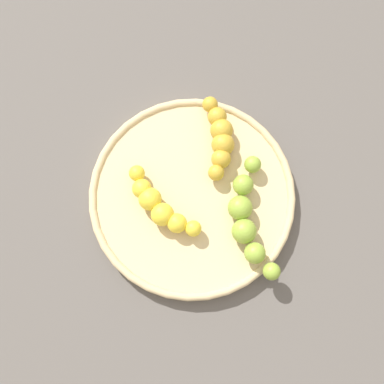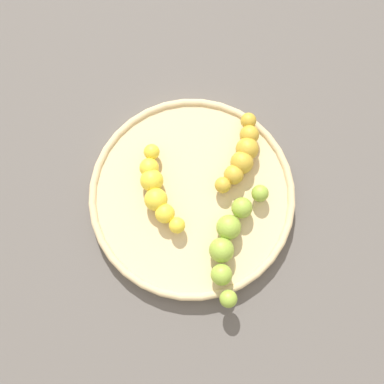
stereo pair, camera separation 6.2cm
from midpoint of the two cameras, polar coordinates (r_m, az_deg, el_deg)
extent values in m
plane|color=#56514C|center=(0.66, -2.64, -1.33)|extent=(2.40, 2.40, 0.00)
cylinder|color=#D1B784|center=(0.65, -2.67, -1.17)|extent=(0.27, 0.27, 0.02)
torus|color=#D1B784|center=(0.64, -2.71, -1.01)|extent=(0.27, 0.27, 0.01)
sphere|color=gold|center=(0.63, 0.02, 1.60)|extent=(0.02, 0.02, 0.02)
sphere|color=gold|center=(0.64, 0.61, 3.18)|extent=(0.03, 0.03, 0.03)
sphere|color=gold|center=(0.64, 0.84, 4.83)|extent=(0.03, 0.03, 0.03)
sphere|color=gold|center=(0.65, 0.70, 6.45)|extent=(0.03, 0.03, 0.03)
sphere|color=gold|center=(0.65, 0.22, 7.99)|extent=(0.03, 0.03, 0.03)
sphere|color=gold|center=(0.66, -0.59, 9.37)|extent=(0.02, 0.02, 0.02)
sphere|color=yellow|center=(0.64, -9.01, 1.52)|extent=(0.02, 0.02, 0.02)
sphere|color=yellow|center=(0.63, -8.47, -0.24)|extent=(0.02, 0.02, 0.02)
sphere|color=yellow|center=(0.63, -7.51, -1.84)|extent=(0.03, 0.03, 0.03)
sphere|color=yellow|center=(0.62, -6.18, -3.19)|extent=(0.03, 0.03, 0.03)
sphere|color=yellow|center=(0.62, -4.53, -4.20)|extent=(0.02, 0.02, 0.02)
sphere|color=yellow|center=(0.62, -2.68, -4.81)|extent=(0.02, 0.02, 0.02)
sphere|color=#8CAD38|center=(0.64, 4.22, 2.53)|extent=(0.02, 0.02, 0.02)
sphere|color=#8CAD38|center=(0.63, 3.11, 0.18)|extent=(0.03, 0.03, 0.03)
sphere|color=#8CAD38|center=(0.62, 2.73, -2.45)|extent=(0.03, 0.03, 0.03)
sphere|color=#8CAD38|center=(0.62, 3.16, -5.12)|extent=(0.03, 0.03, 0.03)
sphere|color=#8CAD38|center=(0.62, 4.36, -7.60)|extent=(0.03, 0.03, 0.03)
sphere|color=#8CAD38|center=(0.62, 6.25, -9.62)|extent=(0.02, 0.02, 0.02)
camera|label=1|loc=(0.03, -92.93, -12.71)|focal=46.87mm
camera|label=2|loc=(0.03, 87.07, 12.71)|focal=46.87mm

